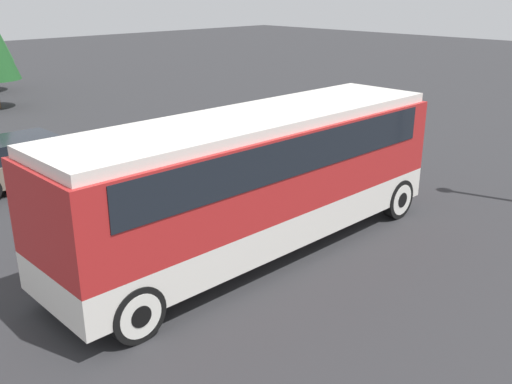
% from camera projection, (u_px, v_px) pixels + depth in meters
% --- Properties ---
extents(ground_plane, '(120.00, 120.00, 0.00)m').
position_uv_depth(ground_plane, '(256.00, 250.00, 13.45)').
color(ground_plane, '#2D2D30').
extents(tour_bus, '(10.06, 2.62, 3.27)m').
position_uv_depth(tour_bus, '(259.00, 170.00, 12.85)').
color(tour_bus, silver).
rests_on(tour_bus, ground_plane).
extents(parked_car_near, '(4.15, 1.96, 1.46)m').
position_uv_depth(parked_car_near, '(243.00, 148.00, 19.35)').
color(parked_car_near, silver).
rests_on(parked_car_near, ground_plane).
extents(parked_car_mid, '(4.08, 1.98, 1.52)m').
position_uv_depth(parked_car_mid, '(25.00, 160.00, 17.80)').
color(parked_car_mid, '#7A6B5B').
rests_on(parked_car_mid, ground_plane).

